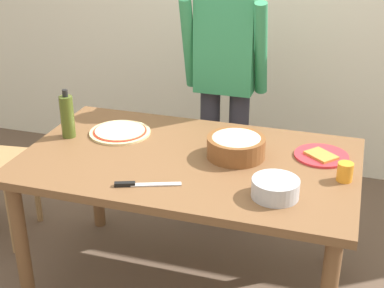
{
  "coord_description": "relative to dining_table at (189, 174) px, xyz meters",
  "views": [
    {
      "loc": [
        0.72,
        -2.26,
        1.92
      ],
      "look_at": [
        0.0,
        0.05,
        0.81
      ],
      "focal_mm": 51.65,
      "sensor_mm": 36.0,
      "label": 1
    }
  ],
  "objects": [
    {
      "name": "person_cook",
      "position": [
        -0.02,
        0.76,
        0.27
      ],
      "size": [
        0.49,
        0.25,
        1.62
      ],
      "color": "#2D2D38",
      "rests_on": "ground"
    },
    {
      "name": "cup_orange",
      "position": [
        0.72,
        -0.01,
        0.13
      ],
      "size": [
        0.07,
        0.07,
        0.08
      ],
      "primitive_type": "cylinder",
      "color": "orange",
      "rests_on": "dining_table"
    },
    {
      "name": "mixing_bowl_steel",
      "position": [
        0.46,
        -0.25,
        0.13
      ],
      "size": [
        0.2,
        0.2,
        0.08
      ],
      "color": "#B7B7BC",
      "rests_on": "dining_table"
    },
    {
      "name": "ground",
      "position": [
        0.0,
        0.0,
        -0.67
      ],
      "size": [
        8.0,
        8.0,
        0.0
      ],
      "primitive_type": "plane",
      "color": "brown"
    },
    {
      "name": "plate_with_slice",
      "position": [
        0.61,
        0.2,
        0.1
      ],
      "size": [
        0.26,
        0.26,
        0.02
      ],
      "color": "red",
      "rests_on": "dining_table"
    },
    {
      "name": "dining_table",
      "position": [
        0.0,
        0.0,
        0.0
      ],
      "size": [
        1.6,
        0.96,
        0.76
      ],
      "color": "brown",
      "rests_on": "ground"
    },
    {
      "name": "popcorn_bowl",
      "position": [
        0.21,
        0.08,
        0.15
      ],
      "size": [
        0.28,
        0.28,
        0.11
      ],
      "color": "brown",
      "rests_on": "dining_table"
    },
    {
      "name": "pizza_raw_on_board",
      "position": [
        -0.43,
        0.17,
        0.1
      ],
      "size": [
        0.32,
        0.32,
        0.02
      ],
      "color": "beige",
      "rests_on": "dining_table"
    },
    {
      "name": "olive_oil_bottle",
      "position": [
        -0.67,
        0.05,
        0.2
      ],
      "size": [
        0.07,
        0.07,
        0.26
      ],
      "color": "#47561E",
      "rests_on": "dining_table"
    },
    {
      "name": "chef_knife",
      "position": [
        -0.12,
        -0.33,
        0.1
      ],
      "size": [
        0.28,
        0.12,
        0.02
      ],
      "color": "silver",
      "rests_on": "dining_table"
    }
  ]
}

